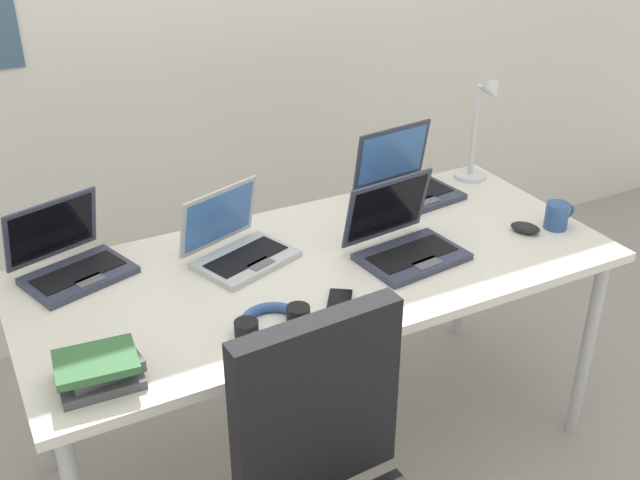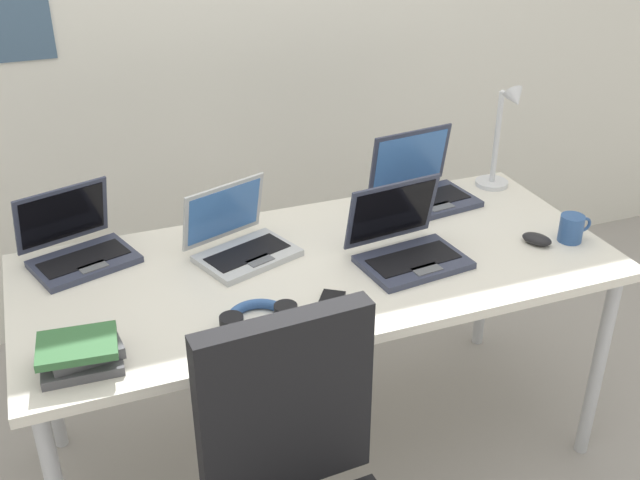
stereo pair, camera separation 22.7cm
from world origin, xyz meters
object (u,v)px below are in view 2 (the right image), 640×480
object	(u,v)px
cell_phone	(330,304)
headphones	(259,319)
computer_mouse	(537,239)
laptop_near_lamp	(240,242)
laptop_back_right	(423,188)
laptop_back_left	(77,247)
book_stack	(81,353)
desk_lamp	(503,138)
coffee_mug	(572,228)
laptop_front_left	(407,246)

from	to	relation	value
cell_phone	headphones	xyz separation A→B (m)	(-0.21, -0.01, 0.01)
computer_mouse	cell_phone	distance (m)	0.75
laptop_near_lamp	laptop_back_right	world-z (taller)	laptop_back_right
laptop_back_left	book_stack	xyz separation A→B (m)	(-0.04, -0.54, -0.01)
laptop_near_lamp	desk_lamp	bearing A→B (deg)	7.66
laptop_back_right	laptop_near_lamp	bearing A→B (deg)	-168.33
laptop_back_right	book_stack	size ratio (longest dim) A/B	1.67
laptop_near_lamp	book_stack	distance (m)	0.65
laptop_back_left	desk_lamp	bearing A→B (deg)	-0.33
laptop_back_left	headphones	distance (m)	0.67
laptop_back_right	cell_phone	distance (m)	0.76
laptop_back_right	book_stack	xyz separation A→B (m)	(-1.22, -0.54, -0.01)
coffee_mug	cell_phone	bearing A→B (deg)	-174.94
laptop_near_lamp	book_stack	bearing A→B (deg)	-142.30
computer_mouse	book_stack	xyz separation A→B (m)	(-1.41, -0.12, 0.02)
coffee_mug	laptop_back_left	bearing A→B (deg)	163.52
computer_mouse	book_stack	distance (m)	1.41
headphones	coffee_mug	xyz separation A→B (m)	(1.07, 0.09, 0.03)
laptop_near_lamp	laptop_back_right	size ratio (longest dim) A/B	1.01
laptop_back_right	computer_mouse	distance (m)	0.46
laptop_near_lamp	laptop_front_left	bearing A→B (deg)	-24.58
laptop_back_left	coffee_mug	xyz separation A→B (m)	(1.48, -0.44, -0.00)
headphones	desk_lamp	bearing A→B (deg)	25.83
computer_mouse	laptop_near_lamp	bearing A→B (deg)	130.58
cell_phone	coffee_mug	world-z (taller)	coffee_mug
desk_lamp	laptop_back_left	distance (m)	1.49
laptop_near_lamp	cell_phone	world-z (taller)	laptop_near_lamp
computer_mouse	book_stack	size ratio (longest dim) A/B	0.46
laptop_front_left	coffee_mug	distance (m)	0.55
laptop_front_left	headphones	world-z (taller)	laptop_front_left
laptop_front_left	coffee_mug	xyz separation A→B (m)	(0.54, -0.08, -0.00)
laptop_back_left	book_stack	bearing A→B (deg)	-94.57
desk_lamp	laptop_back_left	bearing A→B (deg)	179.67
cell_phone	computer_mouse	bearing A→B (deg)	41.37
laptop_near_lamp	laptop_front_left	distance (m)	0.51
desk_lamp	coffee_mug	size ratio (longest dim) A/B	3.54
laptop_back_left	cell_phone	bearing A→B (deg)	-39.64
laptop_front_left	computer_mouse	xyz separation A→B (m)	(0.43, -0.06, -0.03)
laptop_front_left	headphones	xyz separation A→B (m)	(-0.52, -0.17, -0.03)
laptop_front_left	cell_phone	bearing A→B (deg)	-153.54
computer_mouse	headphones	bearing A→B (deg)	154.00
laptop_front_left	coffee_mug	bearing A→B (deg)	-8.41
laptop_back_left	laptop_back_right	bearing A→B (deg)	0.08
computer_mouse	coffee_mug	size ratio (longest dim) A/B	0.85
coffee_mug	desk_lamp	bearing A→B (deg)	89.83
laptop_near_lamp	laptop_back_left	xyz separation A→B (m)	(-0.47, 0.14, 0.00)
laptop_front_left	laptop_near_lamp	bearing A→B (deg)	155.42
cell_phone	coffee_mug	size ratio (longest dim) A/B	1.20
laptop_back_right	book_stack	distance (m)	1.34
cell_phone	headphones	distance (m)	0.21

